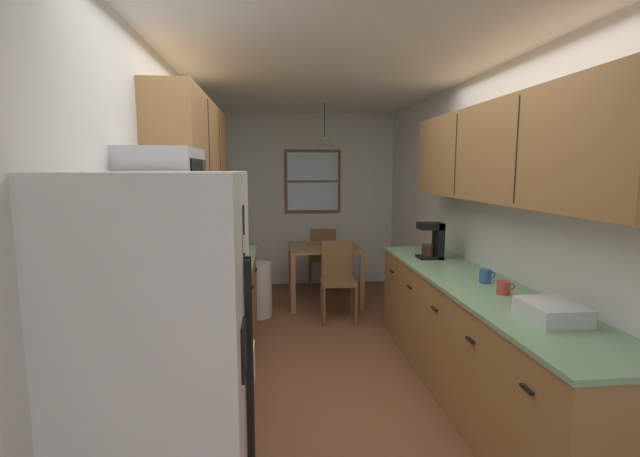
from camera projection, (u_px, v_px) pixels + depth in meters
ground_plane at (328, 352)px, 4.26m from camera, size 12.00×12.00×0.00m
wall_left at (177, 221)px, 3.95m from camera, size 0.10×9.00×2.55m
wall_right at (469, 218)px, 4.23m from camera, size 0.10×9.00×2.55m
wall_back at (307, 200)px, 6.70m from camera, size 4.40×0.10×2.55m
ceiling_slab at (329, 71)px, 3.91m from camera, size 4.40×9.00×0.08m
refrigerator at (167, 374)px, 1.91m from camera, size 0.70×0.82×1.73m
stove_range at (193, 381)px, 2.68m from camera, size 0.66×0.60×1.10m
microwave_over_range at (164, 178)px, 2.50m from camera, size 0.39×0.57×0.34m
counter_left at (218, 315)px, 3.96m from camera, size 0.64×1.99×0.90m
upper_cabinets_left at (195, 148)px, 3.70m from camera, size 0.33×2.07×0.75m
counter_right at (473, 339)px, 3.39m from camera, size 0.64×3.10×0.90m
upper_cabinets_right at (504, 153)px, 3.17m from camera, size 0.33×2.78×0.70m
dining_table at (324, 255)px, 5.77m from camera, size 0.90×0.85×0.75m
dining_chair_near at (338, 276)px, 5.18m from camera, size 0.41×0.41×0.90m
dining_chair_far at (323, 255)px, 6.42m from camera, size 0.42×0.42×0.90m
pendant_light at (324, 141)px, 5.58m from camera, size 0.27×0.27×0.52m
back_window at (313, 181)px, 6.60m from camera, size 0.83×0.05×0.93m
trash_bin at (258, 290)px, 5.27m from camera, size 0.34×0.34×0.64m
storage_canister at (200, 280)px, 3.01m from camera, size 0.12×0.12×0.18m
dish_towel at (253, 363)px, 2.86m from camera, size 0.02×0.16×0.24m
coffee_maker at (433, 240)px, 4.18m from camera, size 0.22×0.18×0.34m
mug_by_coffeemaker at (485, 276)px, 3.29m from camera, size 0.12×0.09×0.10m
mug_spare at (504, 288)px, 2.99m from camera, size 0.13×0.09×0.09m
dish_rack at (552, 312)px, 2.48m from camera, size 0.28×0.34×0.10m
table_serving_bowl at (327, 243)px, 5.81m from camera, size 0.19×0.19×0.06m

